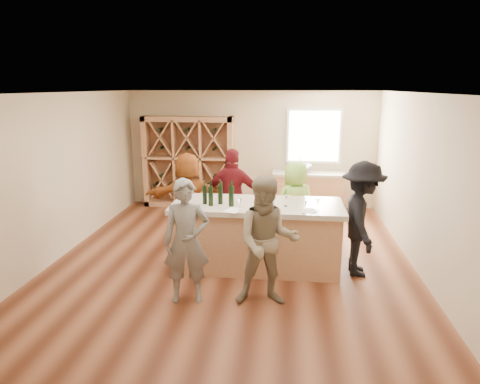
# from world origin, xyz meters

# --- Properties ---
(floor) EXTENTS (6.00, 7.00, 0.10)m
(floor) POSITION_xyz_m (0.00, 0.00, -0.05)
(floor) COLOR brown
(floor) RESTS_ON ground
(ceiling) EXTENTS (6.00, 7.00, 0.10)m
(ceiling) POSITION_xyz_m (0.00, 0.00, 2.85)
(ceiling) COLOR white
(ceiling) RESTS_ON ground
(wall_back) EXTENTS (6.00, 0.10, 2.80)m
(wall_back) POSITION_xyz_m (0.00, 3.55, 1.40)
(wall_back) COLOR #C7B390
(wall_back) RESTS_ON ground
(wall_front) EXTENTS (6.00, 0.10, 2.80)m
(wall_front) POSITION_xyz_m (0.00, -3.55, 1.40)
(wall_front) COLOR #C7B390
(wall_front) RESTS_ON ground
(wall_left) EXTENTS (0.10, 7.00, 2.80)m
(wall_left) POSITION_xyz_m (-3.05, 0.00, 1.40)
(wall_left) COLOR #C7B390
(wall_left) RESTS_ON ground
(wall_right) EXTENTS (0.10, 7.00, 2.80)m
(wall_right) POSITION_xyz_m (3.05, 0.00, 1.40)
(wall_right) COLOR #C7B390
(wall_right) RESTS_ON ground
(window_frame) EXTENTS (1.30, 0.06, 1.30)m
(window_frame) POSITION_xyz_m (1.50, 3.47, 1.75)
(window_frame) COLOR white
(window_frame) RESTS_ON wall_back
(window_pane) EXTENTS (1.18, 0.01, 1.18)m
(window_pane) POSITION_xyz_m (1.50, 3.44, 1.75)
(window_pane) COLOR white
(window_pane) RESTS_ON wall_back
(wine_rack) EXTENTS (2.20, 0.45, 2.20)m
(wine_rack) POSITION_xyz_m (-1.50, 3.27, 1.10)
(wine_rack) COLOR tan
(wine_rack) RESTS_ON floor
(back_counter_base) EXTENTS (1.60, 0.58, 0.86)m
(back_counter_base) POSITION_xyz_m (1.40, 3.20, 0.43)
(back_counter_base) COLOR tan
(back_counter_base) RESTS_ON floor
(back_counter_top) EXTENTS (1.70, 0.62, 0.06)m
(back_counter_top) POSITION_xyz_m (1.40, 3.20, 0.89)
(back_counter_top) COLOR #C2B49F
(back_counter_top) RESTS_ON back_counter_base
(sink) EXTENTS (0.54, 0.54, 0.19)m
(sink) POSITION_xyz_m (1.20, 3.20, 1.01)
(sink) COLOR silver
(sink) RESTS_ON back_counter_top
(faucet) EXTENTS (0.02, 0.02, 0.30)m
(faucet) POSITION_xyz_m (1.20, 3.38, 1.07)
(faucet) COLOR silver
(faucet) RESTS_ON back_counter_top
(tasting_counter_base) EXTENTS (2.60, 1.00, 1.00)m
(tasting_counter_base) POSITION_xyz_m (0.43, -0.24, 0.50)
(tasting_counter_base) COLOR tan
(tasting_counter_base) RESTS_ON floor
(tasting_counter_top) EXTENTS (2.72, 1.12, 0.08)m
(tasting_counter_top) POSITION_xyz_m (0.43, -0.24, 1.04)
(tasting_counter_top) COLOR #C2B49F
(tasting_counter_top) RESTS_ON tasting_counter_base
(wine_bottle_a) EXTENTS (0.09, 0.09, 0.30)m
(wine_bottle_a) POSITION_xyz_m (-0.40, -0.35, 1.23)
(wine_bottle_a) COLOR black
(wine_bottle_a) RESTS_ON tasting_counter_top
(wine_bottle_b) EXTENTS (0.08, 0.08, 0.31)m
(wine_bottle_b) POSITION_xyz_m (-0.29, -0.44, 1.23)
(wine_bottle_b) COLOR black
(wine_bottle_b) RESTS_ON tasting_counter_top
(wine_bottle_c) EXTENTS (0.09, 0.09, 0.31)m
(wine_bottle_c) POSITION_xyz_m (-0.16, -0.33, 1.23)
(wine_bottle_c) COLOR black
(wine_bottle_c) RESTS_ON tasting_counter_top
(wine_bottle_d) EXTENTS (0.10, 0.10, 0.33)m
(wine_bottle_d) POSITION_xyz_m (0.04, -0.45, 1.24)
(wine_bottle_d) COLOR black
(wine_bottle_d) RESTS_ON tasting_counter_top
(wine_glass_a) EXTENTS (0.08, 0.08, 0.17)m
(wine_glass_a) POSITION_xyz_m (0.19, -0.64, 1.16)
(wine_glass_a) COLOR white
(wine_glass_a) RESTS_ON tasting_counter_top
(wine_glass_b) EXTENTS (0.09, 0.09, 0.20)m
(wine_glass_b) POSITION_xyz_m (0.61, -0.69, 1.18)
(wine_glass_b) COLOR white
(wine_glass_b) RESTS_ON tasting_counter_top
(wine_glass_c) EXTENTS (0.08, 0.08, 0.19)m
(wine_glass_c) POSITION_xyz_m (1.16, -0.72, 1.17)
(wine_glass_c) COLOR white
(wine_glass_c) RESTS_ON tasting_counter_top
(wine_glass_d) EXTENTS (0.06, 0.06, 0.17)m
(wine_glass_d) POSITION_xyz_m (0.88, -0.35, 1.16)
(wine_glass_d) COLOR white
(wine_glass_d) RESTS_ON tasting_counter_top
(wine_glass_e) EXTENTS (0.08, 0.08, 0.18)m
(wine_glass_e) POSITION_xyz_m (1.36, -0.53, 1.17)
(wine_glass_e) COLOR white
(wine_glass_e) RESTS_ON tasting_counter_top
(tasting_menu_a) EXTENTS (0.30, 0.34, 0.00)m
(tasting_menu_a) POSITION_xyz_m (0.09, -0.67, 1.08)
(tasting_menu_a) COLOR white
(tasting_menu_a) RESTS_ON tasting_counter_top
(tasting_menu_b) EXTENTS (0.27, 0.33, 0.00)m
(tasting_menu_b) POSITION_xyz_m (0.67, -0.59, 1.08)
(tasting_menu_b) COLOR white
(tasting_menu_b) RESTS_ON tasting_counter_top
(tasting_menu_c) EXTENTS (0.26, 0.31, 0.00)m
(tasting_menu_c) POSITION_xyz_m (1.26, -0.58, 1.08)
(tasting_menu_c) COLOR white
(tasting_menu_c) RESTS_ON tasting_counter_top
(person_near_left) EXTENTS (0.70, 0.57, 1.72)m
(person_near_left) POSITION_xyz_m (-0.44, -1.48, 0.86)
(person_near_left) COLOR slate
(person_near_left) RESTS_ON floor
(person_near_right) EXTENTS (0.91, 0.56, 1.78)m
(person_near_right) POSITION_xyz_m (0.65, -1.45, 0.89)
(person_near_right) COLOR gray
(person_near_right) RESTS_ON floor
(person_server) EXTENTS (0.57, 1.18, 1.81)m
(person_server) POSITION_xyz_m (2.06, -0.33, 0.90)
(person_server) COLOR black
(person_server) RESTS_ON floor
(person_far_mid) EXTENTS (1.10, 0.64, 1.80)m
(person_far_mid) POSITION_xyz_m (-0.09, 0.80, 0.90)
(person_far_mid) COLOR #590F14
(person_far_mid) RESTS_ON floor
(person_far_right) EXTENTS (0.93, 0.82, 1.60)m
(person_far_right) POSITION_xyz_m (1.05, 0.77, 0.80)
(person_far_right) COLOR #8CC64C
(person_far_right) RESTS_ON floor
(person_far_left) EXTENTS (1.70, 0.95, 1.73)m
(person_far_left) POSITION_xyz_m (-0.95, 0.80, 0.86)
(person_far_left) COLOR #994C19
(person_far_left) RESTS_ON floor
(wine_glass_f) EXTENTS (0.07, 0.07, 0.18)m
(wine_glass_f) POSITION_xyz_m (0.38, -0.04, 1.17)
(wine_glass_f) COLOR white
(wine_glass_f) RESTS_ON tasting_counter_top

